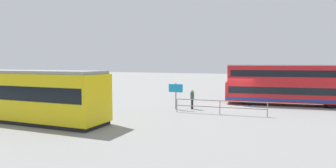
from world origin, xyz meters
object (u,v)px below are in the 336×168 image
at_px(pedestrian_near_railing, 192,98).
at_px(info_sign, 176,91).
at_px(tram_yellow, 21,95).
at_px(double_decker_bus, 291,84).

relative_size(pedestrian_near_railing, info_sign, 0.75).
bearing_deg(info_sign, tram_yellow, 49.08).
xyz_separation_m(tram_yellow, info_sign, (-7.60, -8.77, -0.21)).
xyz_separation_m(double_decker_bus, info_sign, (8.70, 6.78, -0.37)).
distance_m(double_decker_bus, pedestrian_near_railing, 9.65).
xyz_separation_m(double_decker_bus, pedestrian_near_railing, (7.51, 5.98, -0.97)).
height_order(tram_yellow, pedestrian_near_railing, tram_yellow).
bearing_deg(pedestrian_near_railing, tram_yellow, 47.42).
bearing_deg(tram_yellow, info_sign, -130.92).
xyz_separation_m(tram_yellow, pedestrian_near_railing, (-8.79, -9.57, -0.81)).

